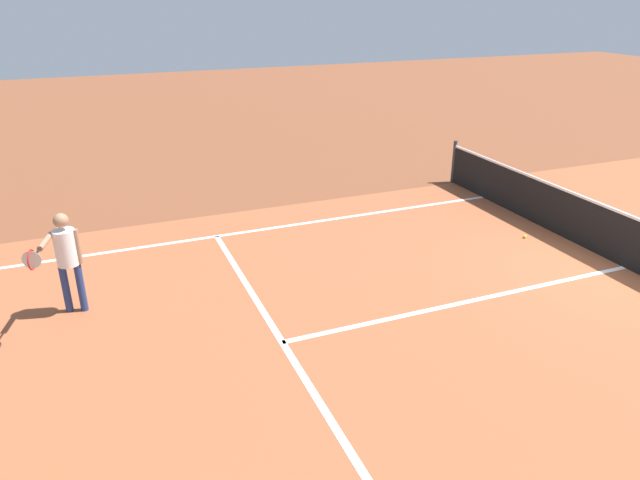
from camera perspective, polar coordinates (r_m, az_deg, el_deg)
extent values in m
plane|color=brown|center=(11.70, 27.55, -2.39)|extent=(60.00, 60.00, 0.00)
cube|color=#9E5433|center=(11.70, 27.55, -2.38)|extent=(10.62, 24.40, 0.00)
cube|color=white|center=(11.93, -7.92, 0.68)|extent=(0.10, 11.89, 0.01)
cube|color=white|center=(8.30, -3.70, -9.92)|extent=(8.22, 0.10, 0.01)
cube|color=white|center=(9.62, 14.76, -5.71)|extent=(0.10, 6.40, 0.01)
cylinder|color=#33383D|center=(15.26, 12.92, 7.46)|extent=(0.09, 0.09, 1.07)
cube|color=black|center=(11.53, 27.97, -0.34)|extent=(10.80, 0.02, 0.91)
cube|color=white|center=(11.37, 28.41, 1.87)|extent=(10.80, 0.03, 0.05)
cylinder|color=navy|center=(9.58, -22.28, -4.29)|extent=(0.11, 0.11, 0.78)
cylinder|color=navy|center=(9.64, -23.55, -4.33)|extent=(0.11, 0.11, 0.78)
cylinder|color=white|center=(9.34, -23.55, -0.68)|extent=(0.32, 0.32, 0.55)
sphere|color=#A87A5B|center=(9.19, -23.96, 1.74)|extent=(0.22, 0.22, 0.22)
cylinder|color=#A87A5B|center=(9.29, -22.55, -0.58)|extent=(0.08, 0.08, 0.53)
cylinder|color=#A87A5B|center=(9.07, -25.21, -0.11)|extent=(0.54, 0.21, 0.08)
cylinder|color=black|center=(8.74, -25.86, -1.08)|extent=(0.22, 0.08, 0.03)
torus|color=red|center=(8.54, -26.31, -1.74)|extent=(0.28, 0.09, 0.28)
cylinder|color=silver|center=(8.54, -26.31, -1.74)|extent=(0.07, 0.24, 0.25)
sphere|color=#CCE033|center=(12.27, 19.34, 0.32)|extent=(0.07, 0.07, 0.07)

